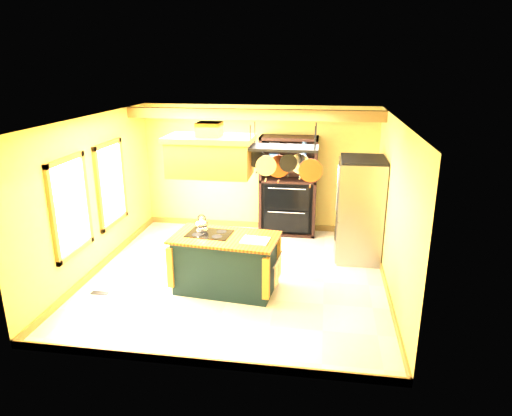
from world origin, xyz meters
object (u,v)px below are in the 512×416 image
(kitchen_island, at_px, (225,262))
(range_hood, at_px, (210,154))
(pot_rack, at_px, (284,156))
(refrigerator, at_px, (359,211))
(hutch, at_px, (288,196))

(kitchen_island, distance_m, range_hood, 1.77)
(pot_rack, xyz_separation_m, refrigerator, (1.26, 1.63, -1.32))
(kitchen_island, height_order, pot_rack, pot_rack)
(pot_rack, distance_m, refrigerator, 2.45)
(refrigerator, bearing_deg, pot_rack, -127.73)
(pot_rack, relative_size, refrigerator, 0.60)
(range_hood, distance_m, hutch, 3.23)
(refrigerator, bearing_deg, kitchen_island, -143.18)
(kitchen_island, relative_size, pot_rack, 1.57)
(pot_rack, bearing_deg, hutch, 93.08)
(range_hood, distance_m, pot_rack, 1.11)
(kitchen_island, relative_size, refrigerator, 0.93)
(kitchen_island, bearing_deg, pot_rack, 5.70)
(kitchen_island, height_order, hutch, hutch)
(hutch, bearing_deg, range_hood, -109.38)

